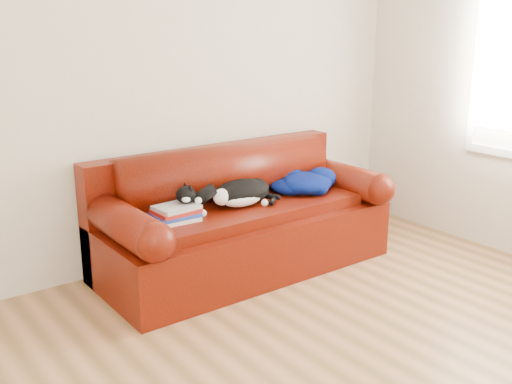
% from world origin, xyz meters
% --- Properties ---
extents(ground, '(4.50, 4.50, 0.00)m').
position_xyz_m(ground, '(0.00, 0.00, 0.00)').
color(ground, brown).
rests_on(ground, ground).
extents(room_shell, '(4.52, 4.02, 2.61)m').
position_xyz_m(room_shell, '(0.12, 0.02, 1.67)').
color(room_shell, beige).
rests_on(room_shell, ground).
extents(sofa_base, '(2.10, 0.90, 0.50)m').
position_xyz_m(sofa_base, '(0.42, 1.49, 0.24)').
color(sofa_base, '#370203').
rests_on(sofa_base, ground).
extents(sofa_back, '(2.10, 1.01, 0.88)m').
position_xyz_m(sofa_back, '(0.42, 1.74, 0.54)').
color(sofa_back, '#370203').
rests_on(sofa_back, ground).
extents(book_stack, '(0.31, 0.24, 0.10)m').
position_xyz_m(book_stack, '(-0.17, 1.44, 0.55)').
color(book_stack, silver).
rests_on(book_stack, sofa_base).
extents(cat, '(0.64, 0.26, 0.23)m').
position_xyz_m(cat, '(0.36, 1.44, 0.59)').
color(cat, black).
rests_on(cat, sofa_base).
extents(blanket, '(0.64, 0.53, 0.17)m').
position_xyz_m(blanket, '(0.98, 1.47, 0.57)').
color(blanket, '#03024A').
rests_on(blanket, sofa_base).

